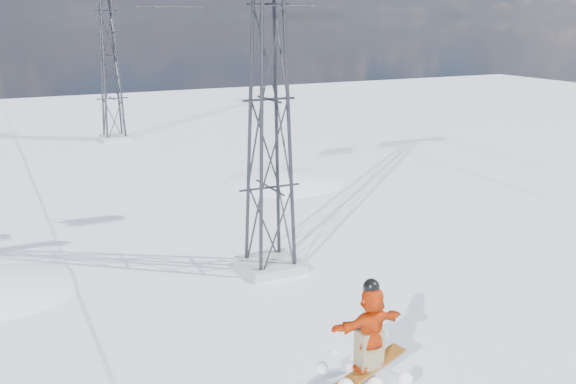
{
  "coord_description": "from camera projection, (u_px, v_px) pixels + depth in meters",
  "views": [
    {
      "loc": [
        -7.13,
        -9.68,
        7.92
      ],
      "look_at": [
        -0.18,
        4.66,
        3.54
      ],
      "focal_mm": 40.0,
      "sensor_mm": 36.0,
      "label": 1
    }
  ],
  "objects": [
    {
      "name": "snow_terrain",
      "position": [
        64.0,
        374.0,
        32.46
      ],
      "size": [
        39.0,
        37.0,
        22.0
      ],
      "color": "white",
      "rests_on": "ground"
    },
    {
      "name": "lift_tower_near",
      "position": [
        269.0,
        100.0,
        19.33
      ],
      "size": [
        5.2,
        1.8,
        11.43
      ],
      "color": "#999999",
      "rests_on": "ground"
    },
    {
      "name": "lift_tower_far",
      "position": [
        109.0,
        56.0,
        41.02
      ],
      "size": [
        5.2,
        1.8,
        11.43
      ],
      "color": "#999999",
      "rests_on": "ground"
    }
  ]
}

